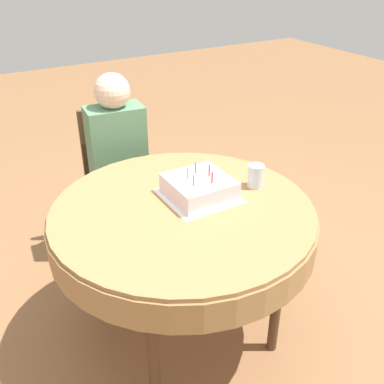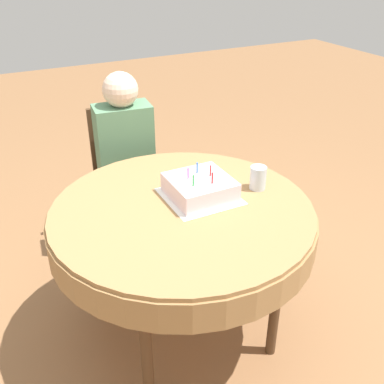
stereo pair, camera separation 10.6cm
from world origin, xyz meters
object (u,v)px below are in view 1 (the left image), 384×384
Objects in this scene: birthday_cake at (199,187)px; drinking_glass at (256,176)px; chair at (117,177)px; person at (118,153)px.

birthday_cake is 0.29m from drinking_glass.
chair reaches higher than birthday_cake.
chair is 3.36× the size of birthday_cake.
birthday_cake reaches higher than drinking_glass.
birthday_cake is at bearing 168.88° from drinking_glass.
birthday_cake is (0.10, -0.78, 0.10)m from person.
birthday_cake is 2.41× the size of drinking_glass.
person is at bearing 97.00° from birthday_cake.
person is 4.28× the size of birthday_cake.
person is at bearing 114.68° from drinking_glass.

